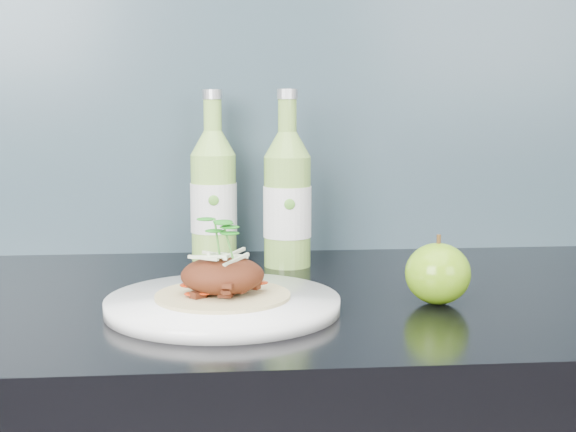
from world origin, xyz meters
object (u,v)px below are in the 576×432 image
(green_apple, at_px, (438,274))
(cider_bottle_right, at_px, (287,200))
(dinner_plate, at_px, (223,304))
(cider_bottle_left, at_px, (214,196))

(green_apple, height_order, cider_bottle_right, cider_bottle_right)
(dinner_plate, xyz_separation_m, green_apple, (0.25, 0.01, 0.03))
(cider_bottle_right, bearing_deg, cider_bottle_left, 133.33)
(dinner_plate, relative_size, cider_bottle_left, 1.34)
(cider_bottle_left, height_order, cider_bottle_right, same)
(dinner_plate, xyz_separation_m, cider_bottle_left, (-0.01, 0.31, 0.09))
(cider_bottle_right, bearing_deg, dinner_plate, -129.94)
(dinner_plate, xyz_separation_m, cider_bottle_right, (0.10, 0.25, 0.09))
(green_apple, distance_m, cider_bottle_left, 0.40)
(green_apple, bearing_deg, dinner_plate, -177.59)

